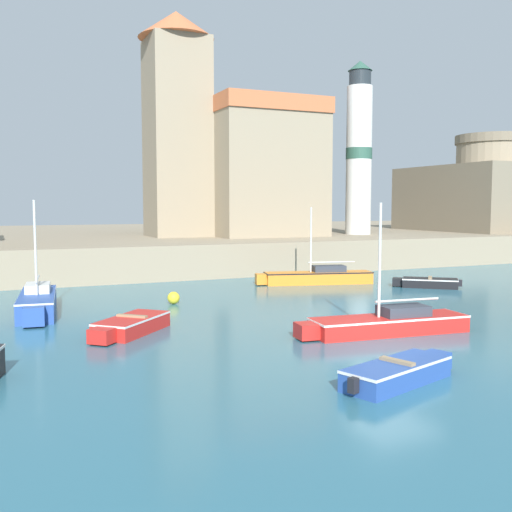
# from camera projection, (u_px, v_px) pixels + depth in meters

# --- Properties ---
(ground_plane) EXTENTS (200.00, 200.00, 0.00)m
(ground_plane) POSITION_uv_depth(u_px,v_px,m) (395.00, 350.00, 18.69)
(ground_plane) COLOR #2D667A
(quay_seawall) EXTENTS (120.00, 40.00, 2.11)m
(quay_seawall) POSITION_uv_depth(u_px,v_px,m) (130.00, 243.00, 54.16)
(quay_seawall) COLOR gray
(quay_seawall) RESTS_ON ground
(dinghy_black_0) EXTENTS (3.28, 2.97, 0.58)m
(dinghy_black_0) POSITION_uv_depth(u_px,v_px,m) (428.00, 282.00, 32.85)
(dinghy_black_0) COLOR black
(dinghy_black_0) RESTS_ON ground
(dinghy_red_1) EXTENTS (3.36, 3.49, 0.64)m
(dinghy_red_1) POSITION_uv_depth(u_px,v_px,m) (130.00, 325.00, 21.11)
(dinghy_red_1) COLOR red
(dinghy_red_1) RESTS_ON ground
(sailboat_orange_4) EXTENTS (6.79, 2.81, 4.39)m
(sailboat_orange_4) POSITION_uv_depth(u_px,v_px,m) (317.00, 276.00, 34.31)
(sailboat_orange_4) COLOR orange
(sailboat_orange_4) RESTS_ON ground
(sailboat_blue_5) EXTENTS (2.00, 6.08, 4.73)m
(sailboat_blue_5) POSITION_uv_depth(u_px,v_px,m) (37.00, 302.00, 24.91)
(sailboat_blue_5) COLOR #284C9E
(sailboat_blue_5) RESTS_ON ground
(dinghy_blue_6) EXTENTS (3.94, 2.14, 0.62)m
(dinghy_blue_6) POSITION_uv_depth(u_px,v_px,m) (399.00, 371.00, 15.25)
(dinghy_blue_6) COLOR #284C9E
(dinghy_blue_6) RESTS_ON ground
(sailboat_red_8) EXTENTS (6.44, 2.04, 4.61)m
(sailboat_red_8) POSITION_uv_depth(u_px,v_px,m) (387.00, 323.00, 21.10)
(sailboat_red_8) COLOR red
(sailboat_red_8) RESTS_ON ground
(mooring_buoy) EXTENTS (0.56, 0.56, 0.56)m
(mooring_buoy) POSITION_uv_depth(u_px,v_px,m) (174.00, 298.00, 27.38)
(mooring_buoy) COLOR yellow
(mooring_buoy) RESTS_ON ground
(church) EXTENTS (13.42, 15.17, 16.75)m
(church) POSITION_uv_depth(u_px,v_px,m) (230.00, 161.00, 48.96)
(church) COLOR gray
(church) RESTS_ON quay_seawall
(fortress) EXTENTS (13.13, 13.13, 8.90)m
(fortress) POSITION_uv_depth(u_px,v_px,m) (491.00, 194.00, 56.65)
(fortress) COLOR #796C57
(fortress) RESTS_ON quay_seawall
(lighthouse) EXTENTS (2.11, 2.11, 13.88)m
(lighthouse) POSITION_uv_depth(u_px,v_px,m) (359.00, 151.00, 48.38)
(lighthouse) COLOR silver
(lighthouse) RESTS_ON quay_seawall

